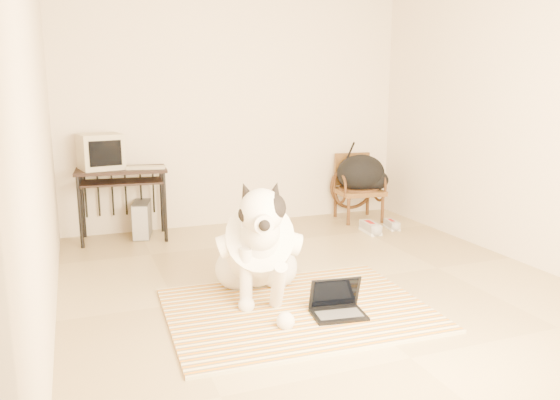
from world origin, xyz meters
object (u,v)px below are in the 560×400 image
backpack (363,174)px  laptop (337,306)px  pc_tower (142,219)px  computer_desk (122,179)px  rattan_chair (357,187)px  dog (258,248)px  crt_monitor (101,151)px

backpack → laptop: bearing=-122.6°
pc_tower → backpack: 2.62m
computer_desk → backpack: (2.77, -0.13, -0.09)m
computer_desk → rattan_chair: bearing=-1.3°
dog → crt_monitor: crt_monitor is taller
computer_desk → crt_monitor: (-0.19, 0.07, 0.29)m
computer_desk → rattan_chair: 2.75m
dog → computer_desk: size_ratio=1.46×
laptop → backpack: backpack is taller
laptop → pc_tower: pc_tower is taller
rattan_chair → backpack: size_ratio=1.25×
crt_monitor → laptop: bearing=-62.2°
computer_desk → crt_monitor: crt_monitor is taller
rattan_chair → backpack: 0.18m
dog → computer_desk: dog is taller
computer_desk → crt_monitor: 0.35m
dog → rattan_chair: (1.93, 1.98, 0.00)m
rattan_chair → dog: bearing=-134.3°
dog → laptop: dog is taller
dog → computer_desk: (-0.81, 2.04, 0.26)m
computer_desk → pc_tower: bearing=16.3°
laptop → pc_tower: bearing=111.1°
dog → computer_desk: 2.21m
laptop → computer_desk: size_ratio=0.42×
computer_desk → rattan_chair: size_ratio=1.20×
laptop → rattan_chair: bearing=58.7°
rattan_chair → pc_tower: bearing=177.4°
pc_tower → rattan_chair: bearing=-2.6°
laptop → crt_monitor: crt_monitor is taller
backpack → dog: bearing=-135.8°
computer_desk → crt_monitor: bearing=160.8°
crt_monitor → pc_tower: bearing=-1.5°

